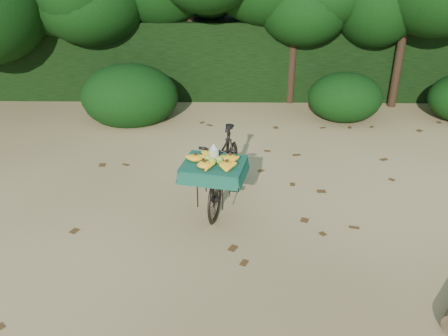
{
  "coord_description": "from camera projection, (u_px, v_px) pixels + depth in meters",
  "views": [
    {
      "loc": [
        -0.87,
        -5.2,
        3.63
      ],
      "look_at": [
        -0.96,
        0.4,
        0.8
      ],
      "focal_mm": 38.0,
      "sensor_mm": 36.0,
      "label": 1
    }
  ],
  "objects": [
    {
      "name": "bush_clumps",
      "position": [
        297.0,
        99.0,
        9.89
      ],
      "size": [
        8.8,
        1.7,
        0.9
      ],
      "primitive_type": null,
      "color": "black",
      "rests_on": "ground"
    },
    {
      "name": "hedge_backdrop",
      "position": [
        267.0,
        55.0,
        11.48
      ],
      "size": [
        26.0,
        1.8,
        1.8
      ],
      "primitive_type": "cube",
      "color": "black",
      "rests_on": "ground"
    },
    {
      "name": "tree_row",
      "position": [
        242.0,
        13.0,
        10.28
      ],
      "size": [
        14.5,
        2.0,
        4.0
      ],
      "primitive_type": null,
      "color": "black",
      "rests_on": "ground"
    },
    {
      "name": "vendor_bicycle",
      "position": [
        224.0,
        168.0,
        6.79
      ],
      "size": [
        1.03,
        1.94,
        1.11
      ],
      "rotation": [
        0.0,
        0.0,
        -0.21
      ],
      "color": "black",
      "rests_on": "ground"
    },
    {
      "name": "ground",
      "position": [
        296.0,
        236.0,
        6.27
      ],
      "size": [
        80.0,
        80.0,
        0.0
      ],
      "primitive_type": "plane",
      "color": "tan",
      "rests_on": "ground"
    },
    {
      "name": "leaf_litter",
      "position": [
        291.0,
        210.0,
        6.84
      ],
      "size": [
        7.0,
        7.3,
        0.01
      ],
      "primitive_type": null,
      "color": "#442C12",
      "rests_on": "ground"
    }
  ]
}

